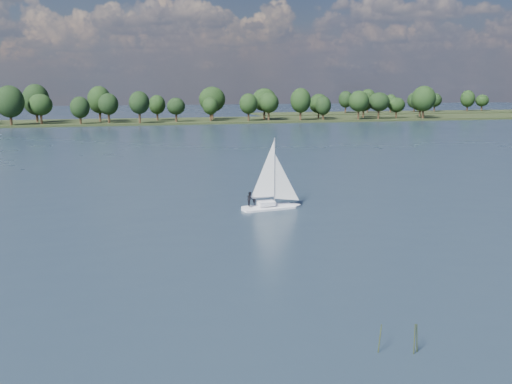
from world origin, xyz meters
TOP-DOWN VIEW (x-y plane):
  - ground at (0.00, 100.00)m, footprint 700.00×700.00m
  - far_shore at (0.00, 212.00)m, footprint 660.00×40.00m
  - far_shore_back at (160.00, 260.00)m, footprint 220.00×30.00m
  - sailboat at (-11.25, 33.19)m, footprint 7.03×2.88m
  - treeline at (-1.41, 208.09)m, footprint 562.56×73.54m

SIDE VIEW (x-z plane):
  - ground at x=0.00m, z-range 0.00..0.00m
  - far_shore at x=0.00m, z-range -0.75..0.75m
  - far_shore_back at x=160.00m, z-range -0.70..0.70m
  - sailboat at x=-11.25m, z-range -1.98..7.00m
  - treeline at x=-1.41m, z-range -0.55..16.47m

